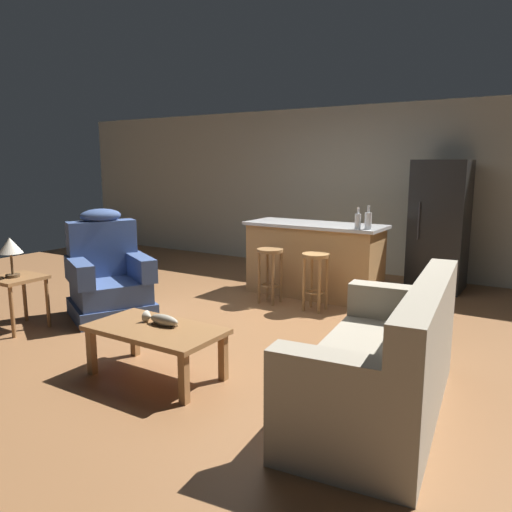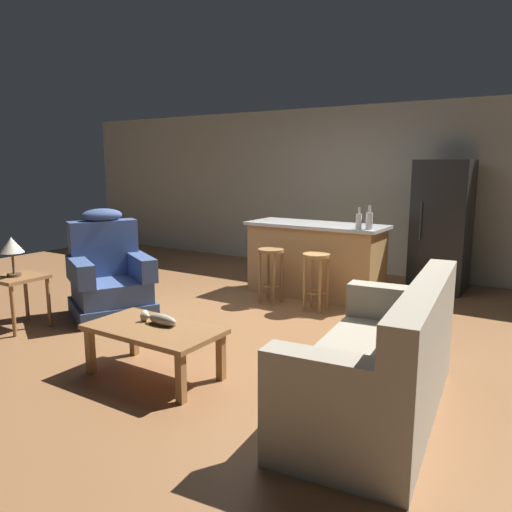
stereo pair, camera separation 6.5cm
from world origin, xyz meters
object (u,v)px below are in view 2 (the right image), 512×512
(coffee_table, at_px, (154,333))
(end_table, at_px, (18,285))
(couch, at_px, (383,366))
(refrigerator, at_px, (442,226))
(bottle_tall_green, at_px, (369,220))
(bar_stool_left, at_px, (271,266))
(fish_figurine, at_px, (159,319))
(bottle_short_amber, at_px, (359,221))
(kitchen_island, at_px, (315,259))
(table_lamp, at_px, (12,247))
(bar_stool_right, at_px, (316,271))
(recliner_near_lamp, at_px, (109,278))

(coffee_table, distance_m, end_table, 2.06)
(couch, relative_size, refrigerator, 1.13)
(bottle_tall_green, bearing_deg, refrigerator, 70.38)
(couch, relative_size, bar_stool_left, 2.91)
(fish_figurine, bearing_deg, coffee_table, -88.84)
(coffee_table, bearing_deg, couch, 13.20)
(couch, xyz_separation_m, bottle_short_amber, (-1.11, 2.34, 0.71))
(couch, xyz_separation_m, kitchen_island, (-1.79, 2.61, 0.14))
(coffee_table, xyz_separation_m, table_lamp, (-2.06, 0.10, 0.50))
(end_table, bearing_deg, bar_stool_right, 44.11)
(kitchen_island, bearing_deg, table_lamp, -124.60)
(end_table, xyz_separation_m, kitchen_island, (2.01, 2.88, 0.02))
(fish_figurine, bearing_deg, bottle_short_amber, 76.70)
(coffee_table, xyz_separation_m, end_table, (-2.05, 0.13, 0.10))
(kitchen_island, relative_size, bottle_tall_green, 6.42)
(table_lamp, bearing_deg, recliner_near_lamp, 65.03)
(bar_stool_left, xyz_separation_m, bottle_tall_green, (1.08, 0.41, 0.58))
(bar_stool_left, relative_size, bottle_tall_green, 2.42)
(refrigerator, relative_size, bottle_short_amber, 6.81)
(end_table, relative_size, refrigerator, 0.32)
(table_lamp, relative_size, bottle_tall_green, 1.46)
(kitchen_island, xyz_separation_m, bar_stool_right, (0.32, -0.63, -0.01))
(bar_stool_left, bearing_deg, bar_stool_right, 0.00)
(fish_figurine, relative_size, end_table, 0.61)
(recliner_near_lamp, bearing_deg, bottle_tall_green, 65.60)
(refrigerator, bearing_deg, kitchen_island, -137.10)
(bottle_tall_green, bearing_deg, kitchen_island, 164.64)
(bottle_short_amber, bearing_deg, coffee_table, -102.95)
(table_lamp, distance_m, refrigerator, 5.28)
(fish_figurine, height_order, recliner_near_lamp, recliner_near_lamp)
(couch, xyz_separation_m, bar_stool_left, (-2.09, 1.98, 0.13))
(bar_stool_right, distance_m, bottle_tall_green, 0.86)
(bottle_tall_green, bearing_deg, recliner_near_lamp, -142.72)
(recliner_near_lamp, distance_m, bar_stool_left, 1.92)
(fish_figurine, xyz_separation_m, table_lamp, (-2.06, 0.03, 0.41))
(bar_stool_left, height_order, bottle_tall_green, bottle_tall_green)
(couch, bearing_deg, bar_stool_left, -49.74)
(fish_figurine, distance_m, refrigerator, 4.35)
(table_lamp, relative_size, bar_stool_right, 0.60)
(bar_stool_left, xyz_separation_m, refrigerator, (1.59, 1.83, 0.41))
(bar_stool_left, bearing_deg, bottle_tall_green, 20.92)
(recliner_near_lamp, height_order, bar_stool_right, recliner_near_lamp)
(coffee_table, height_order, table_lamp, table_lamp)
(end_table, xyz_separation_m, table_lamp, (-0.01, -0.03, 0.41))
(bottle_short_amber, bearing_deg, bar_stool_left, -159.77)
(bottle_tall_green, bearing_deg, coffee_table, -104.76)
(fish_figurine, height_order, end_table, end_table)
(table_lamp, bearing_deg, refrigerator, 51.26)
(couch, height_order, bar_stool_right, couch)
(fish_figurine, xyz_separation_m, bottle_tall_green, (0.74, 2.73, 0.59))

